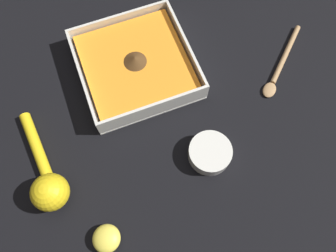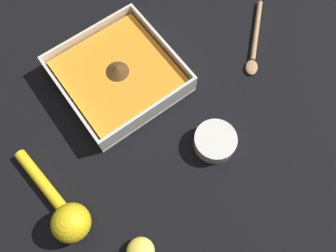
# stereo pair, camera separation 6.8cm
# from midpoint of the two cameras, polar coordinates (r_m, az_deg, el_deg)

# --- Properties ---
(ground_plane) EXTENTS (4.00, 4.00, 0.00)m
(ground_plane) POSITION_cam_midpoint_polar(r_m,az_deg,el_deg) (0.77, -0.80, 10.05)
(ground_plane) COLOR black
(square_dish) EXTENTS (0.25, 0.25, 0.06)m
(square_dish) POSITION_cam_midpoint_polar(r_m,az_deg,el_deg) (0.75, -3.03, 10.13)
(square_dish) COLOR silver
(square_dish) RESTS_ON ground_plane
(spice_bowl) EXTENTS (0.09, 0.09, 0.03)m
(spice_bowl) POSITION_cam_midpoint_polar(r_m,az_deg,el_deg) (0.68, 10.12, -5.06)
(spice_bowl) COLOR silver
(spice_bowl) RESTS_ON ground_plane
(lemon_squeezer) EXTENTS (0.07, 0.23, 0.07)m
(lemon_squeezer) POSITION_cam_midpoint_polar(r_m,az_deg,el_deg) (0.67, -17.56, -9.93)
(lemon_squeezer) COLOR yellow
(lemon_squeezer) RESTS_ON ground_plane
(lemon_half) EXTENTS (0.05, 0.05, 0.03)m
(lemon_half) POSITION_cam_midpoint_polar(r_m,az_deg,el_deg) (0.65, -7.62, -19.27)
(lemon_half) COLOR #EFDB4C
(lemon_half) RESTS_ON ground_plane
(wooden_spoon) EXTENTS (0.17, 0.16, 0.01)m
(wooden_spoon) POSITION_cam_midpoint_polar(r_m,az_deg,el_deg) (0.82, 21.33, 9.62)
(wooden_spoon) COLOR tan
(wooden_spoon) RESTS_ON ground_plane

